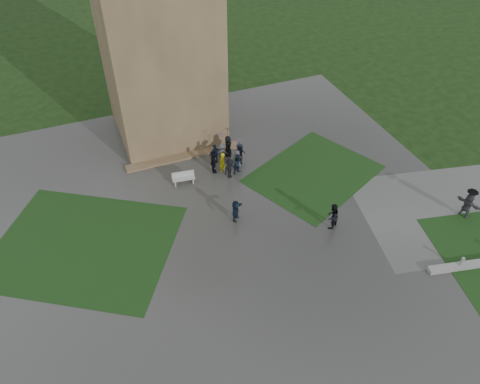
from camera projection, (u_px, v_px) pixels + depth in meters
name	position (u px, v px, depth m)	size (l,w,h in m)	color
ground	(232.00, 252.00, 29.17)	(120.00, 120.00, 0.00)	black
plaza	(221.00, 231.00, 30.57)	(34.00, 34.00, 0.02)	#353533
lawn_inset_left	(84.00, 245.00, 29.57)	(11.00, 9.00, 0.01)	black
lawn_inset_right	(314.00, 174.00, 35.06)	(9.00, 7.00, 0.01)	black
tower	(156.00, 24.00, 33.84)	(8.00, 8.00, 18.00)	brown
tower_plinth	(183.00, 156.00, 36.54)	(9.00, 0.80, 0.22)	brown
bench	(184.00, 178.00, 33.93)	(1.68, 0.72, 0.95)	#B0B1AC
visitor_cluster	(229.00, 153.00, 35.14)	(3.19, 3.64, 2.62)	black
pedestrian_mid	(236.00, 211.00, 30.82)	(1.49, 0.54, 1.61)	black
pedestrian_near	(332.00, 216.00, 30.19)	(0.93, 0.53, 1.92)	black
pedestrian_path	(468.00, 203.00, 30.95)	(1.12, 1.85, 2.26)	#404045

